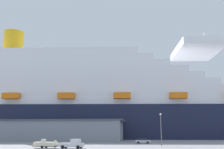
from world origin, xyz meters
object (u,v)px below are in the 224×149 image
at_px(small_boat_on_trailer, 48,144).
at_px(street_lamp, 161,125).
at_px(pickup_truck, 73,144).
at_px(parked_car_white_van, 73,140).
at_px(cruise_ship, 67,103).
at_px(parked_car_silver_sedan, 143,141).

height_order(small_boat_on_trailer, street_lamp, street_lamp).
bearing_deg(pickup_truck, parked_car_white_van, 104.84).
bearing_deg(pickup_truck, cruise_ship, 107.88).
height_order(street_lamp, parked_car_silver_sedan, street_lamp).
height_order(pickup_truck, parked_car_silver_sedan, pickup_truck).
bearing_deg(pickup_truck, street_lamp, 30.85).
bearing_deg(parked_car_white_van, parked_car_silver_sedan, -19.20).
height_order(parked_car_silver_sedan, parked_car_white_van, same).
height_order(pickup_truck, street_lamp, street_lamp).
xyz_separation_m(cruise_ship, street_lamp, (45.59, -62.45, -13.10)).
distance_m(parked_car_silver_sedan, parked_car_white_van, 27.78).
bearing_deg(street_lamp, cruise_ship, 126.13).
distance_m(street_lamp, parked_car_white_van, 40.51).
height_order(cruise_ship, parked_car_silver_sedan, cruise_ship).
xyz_separation_m(cruise_ship, parked_car_silver_sedan, (40.45, -46.42, -17.95)).
height_order(street_lamp, parked_car_white_van, street_lamp).
relative_size(pickup_truck, street_lamp, 0.65).
height_order(small_boat_on_trailer, parked_car_silver_sedan, small_boat_on_trailer).
distance_m(pickup_truck, parked_car_silver_sedan, 33.01).
bearing_deg(street_lamp, pickup_truck, -149.15).
relative_size(pickup_truck, parked_car_white_van, 1.27).
bearing_deg(parked_car_silver_sedan, small_boat_on_trailer, -128.50).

